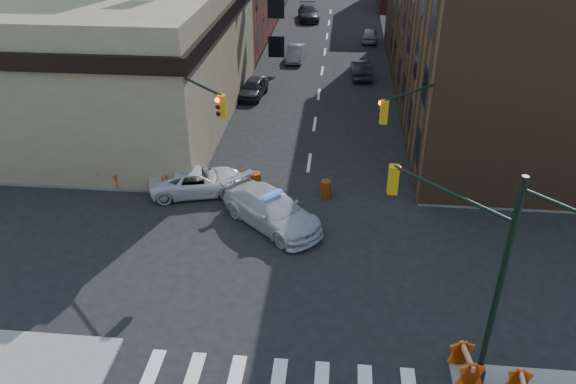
% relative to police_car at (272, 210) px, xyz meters
% --- Properties ---
extents(ground, '(140.00, 140.00, 0.00)m').
position_rel_police_car_xyz_m(ground, '(1.42, -3.04, -0.85)').
color(ground, black).
rests_on(ground, ground).
extents(sidewalk_nw, '(34.00, 54.50, 0.15)m').
position_rel_police_car_xyz_m(sidewalk_nw, '(-21.58, 29.71, -0.77)').
color(sidewalk_nw, gray).
rests_on(sidewalk_nw, ground).
extents(sidewalk_ne, '(34.00, 54.50, 0.15)m').
position_rel_police_car_xyz_m(sidewalk_ne, '(24.42, 29.71, -0.77)').
color(sidewalk_ne, gray).
rests_on(sidewalk_ne, ground).
extents(bank_building, '(22.00, 22.00, 9.00)m').
position_rel_police_car_xyz_m(bank_building, '(-15.58, 13.46, 3.65)').
color(bank_building, '#958462').
rests_on(bank_building, ground).
extents(commercial_row_ne, '(14.00, 34.00, 14.00)m').
position_rel_police_car_xyz_m(commercial_row_ne, '(14.42, 19.46, 6.15)').
color(commercial_row_ne, '#513620').
rests_on(commercial_row_ne, ground).
extents(signal_pole_se, '(5.40, 5.27, 8.00)m').
position_rel_police_car_xyz_m(signal_pole_se, '(7.46, -8.56, 3.76)').
color(signal_pole_se, black).
rests_on(signal_pole_se, sidewalk_se).
extents(signal_pole_nw, '(3.58, 3.67, 8.00)m').
position_rel_police_car_xyz_m(signal_pole_nw, '(-4.43, 2.30, 3.49)').
color(signal_pole_nw, black).
rests_on(signal_pole_nw, sidewalk_nw).
extents(signal_pole_ne, '(3.67, 3.58, 8.00)m').
position_rel_police_car_xyz_m(signal_pole_ne, '(7.26, 2.31, 3.49)').
color(signal_pole_ne, black).
rests_on(signal_pole_ne, sidewalk_ne).
extents(tree_ne_near, '(3.00, 3.00, 4.85)m').
position_rel_police_car_xyz_m(tree_ne_near, '(8.92, 22.96, 2.64)').
color(tree_ne_near, black).
rests_on(tree_ne_near, sidewalk_ne).
extents(tree_ne_far, '(3.00, 3.00, 4.85)m').
position_rel_police_car_xyz_m(tree_ne_far, '(8.92, 30.96, 2.64)').
color(tree_ne_far, black).
rests_on(tree_ne_far, sidewalk_ne).
extents(police_car, '(5.93, 5.71, 1.70)m').
position_rel_police_car_xyz_m(police_car, '(0.00, 0.00, 0.00)').
color(police_car, '#BABBBE').
rests_on(police_car, ground).
extents(pickup, '(5.60, 3.62, 1.43)m').
position_rel_police_car_xyz_m(pickup, '(-4.38, 2.76, -0.13)').
color(pickup, silver).
rests_on(pickup, ground).
extents(parked_car_wnear, '(2.16, 4.29, 1.40)m').
position_rel_police_car_xyz_m(parked_car_wnear, '(-3.65, 17.99, -0.15)').
color(parked_car_wnear, black).
rests_on(parked_car_wnear, ground).
extents(parked_car_wfar, '(1.62, 4.22, 1.37)m').
position_rel_police_car_xyz_m(parked_car_wfar, '(-1.18, 27.86, -0.16)').
color(parked_car_wfar, gray).
rests_on(parked_car_wfar, ground).
extents(parked_car_wdeep, '(3.00, 5.90, 1.64)m').
position_rel_police_car_xyz_m(parked_car_wdeep, '(-1.08, 44.33, -0.03)').
color(parked_car_wdeep, black).
rests_on(parked_car_wdeep, ground).
extents(parked_car_enear, '(1.80, 4.49, 1.45)m').
position_rel_police_car_xyz_m(parked_car_enear, '(4.76, 23.58, -0.12)').
color(parked_car_enear, black).
rests_on(parked_car_enear, ground).
extents(parked_car_efar, '(1.81, 4.02, 1.34)m').
position_rel_police_car_xyz_m(parked_car_efar, '(5.82, 35.21, -0.18)').
color(parked_car_efar, '#93969B').
rests_on(parked_car_efar, ground).
extents(pedestrian_a, '(0.66, 0.45, 1.77)m').
position_rel_police_car_xyz_m(pedestrian_a, '(-7.01, 3.47, 0.19)').
color(pedestrian_a, black).
rests_on(pedestrian_a, sidewalk_nw).
extents(pedestrian_b, '(1.00, 0.94, 1.65)m').
position_rel_police_car_xyz_m(pedestrian_b, '(-9.18, 3.86, 0.12)').
color(pedestrian_b, black).
rests_on(pedestrian_b, sidewalk_nw).
extents(pedestrian_c, '(1.15, 0.91, 1.82)m').
position_rel_police_car_xyz_m(pedestrian_c, '(-8.51, 4.14, 0.21)').
color(pedestrian_c, '#202830').
rests_on(pedestrian_c, sidewalk_nw).
extents(barrel_road, '(0.70, 0.70, 0.97)m').
position_rel_police_car_xyz_m(barrel_road, '(2.56, 2.96, -0.36)').
color(barrel_road, '#F2570B').
rests_on(barrel_road, ground).
extents(barrel_bank, '(0.75, 0.75, 1.09)m').
position_rel_police_car_xyz_m(barrel_bank, '(-1.30, 3.30, -0.31)').
color(barrel_bank, '#ED340B').
rests_on(barrel_bank, ground).
extents(barricade_se_a, '(0.85, 1.41, 1.00)m').
position_rel_police_car_xyz_m(barricade_se_a, '(7.82, -9.07, -0.20)').
color(barricade_se_a, '#D34709').
rests_on(barricade_se_a, sidewalk_se).
extents(barricade_nw_a, '(1.43, 0.94, 0.98)m').
position_rel_police_car_xyz_m(barricade_nw_a, '(-5.65, 2.66, -0.21)').
color(barricade_nw_a, orange).
rests_on(barricade_nw_a, sidewalk_nw).
extents(barricade_nw_b, '(1.38, 0.81, 0.99)m').
position_rel_police_car_xyz_m(barricade_nw_b, '(-9.33, 2.81, -0.21)').
color(barricade_nw_b, '#D34709').
rests_on(barricade_nw_b, sidewalk_nw).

